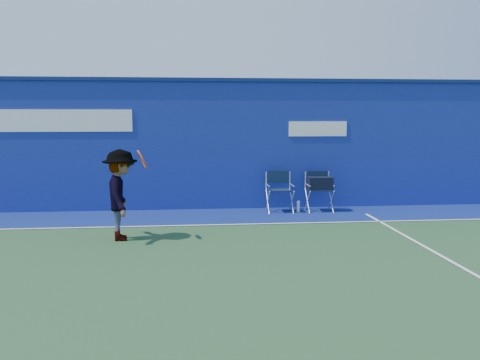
{
  "coord_description": "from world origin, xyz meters",
  "views": [
    {
      "loc": [
        0.56,
        -6.9,
        2.21
      ],
      "look_at": [
        1.5,
        2.6,
        1.0
      ],
      "focal_mm": 38.0,
      "sensor_mm": 36.0,
      "label": 1
    }
  ],
  "objects": [
    {
      "name": "stadium_wall",
      "position": [
        -0.0,
        5.2,
        1.55
      ],
      "size": [
        24.0,
        0.5,
        3.08
      ],
      "color": "navy",
      "rests_on": "ground"
    },
    {
      "name": "out_of_bounds_strip",
      "position": [
        0.0,
        4.1,
        0.0
      ],
      "size": [
        24.0,
        1.8,
        0.01
      ],
      "primitive_type": "cube",
      "color": "navy",
      "rests_on": "ground"
    },
    {
      "name": "court_lines",
      "position": [
        0.0,
        0.6,
        0.01
      ],
      "size": [
        24.0,
        12.0,
        0.01
      ],
      "color": "white",
      "rests_on": "out_of_bounds_strip"
    },
    {
      "name": "directors_chair_left",
      "position": [
        2.61,
        4.49,
        0.29
      ],
      "size": [
        0.56,
        0.5,
        0.94
      ],
      "color": "silver",
      "rests_on": "ground"
    },
    {
      "name": "water_bottle",
      "position": [
        3.03,
        4.42,
        0.13
      ],
      "size": [
        0.07,
        0.07,
        0.26
      ],
      "primitive_type": "cylinder",
      "color": "silver",
      "rests_on": "ground"
    },
    {
      "name": "ground",
      "position": [
        0.0,
        0.0,
        0.0
      ],
      "size": [
        80.0,
        80.0,
        0.0
      ],
      "primitive_type": "plane",
      "color": "#274A28",
      "rests_on": "ground"
    },
    {
      "name": "directors_chair_right",
      "position": [
        3.53,
        4.47,
        0.39
      ],
      "size": [
        0.56,
        0.5,
        0.93
      ],
      "color": "silver",
      "rests_on": "ground"
    },
    {
      "name": "tennis_player",
      "position": [
        -0.67,
        2.19,
        0.81
      ],
      "size": [
        0.89,
        1.12,
        1.63
      ],
      "color": "#EA4738",
      "rests_on": "ground"
    }
  ]
}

